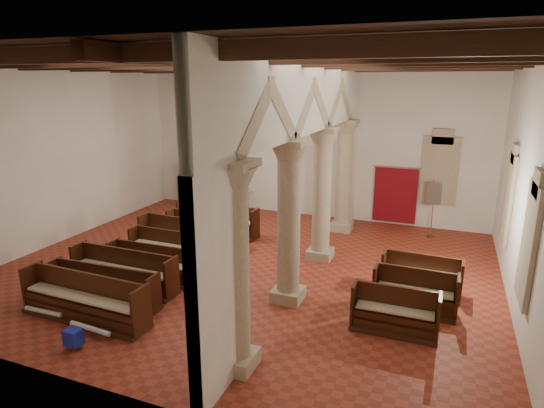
{
  "coord_description": "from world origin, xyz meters",
  "views": [
    {
      "loc": [
        5.27,
        -11.43,
        5.38
      ],
      "look_at": [
        0.58,
        0.5,
        1.9
      ],
      "focal_mm": 30.0,
      "sensor_mm": 36.0,
      "label": 1
    }
  ],
  "objects": [
    {
      "name": "processional_banner",
      "position": [
        4.92,
        4.92,
        0.76
      ],
      "size": [
        0.48,
        0.61,
        2.09
      ],
      "rotation": [
        0.0,
        0.0,
        0.12
      ],
      "color": "#3E2113",
      "rests_on": "floor"
    },
    {
      "name": "aisle_pew_2",
      "position": [
        4.89,
        0.1,
        0.35
      ],
      "size": [
        2.03,
        0.77,
        1.03
      ],
      "rotation": [
        0.0,
        0.0,
        -0.04
      ],
      "color": "#3E2113",
      "rests_on": "floor"
    },
    {
      "name": "nave_pew_4",
      "position": [
        -2.3,
        -0.46,
        0.32
      ],
      "size": [
        2.91,
        0.7,
        0.97
      ],
      "rotation": [
        0.0,
        0.0,
        -0.02
      ],
      "color": "#3E2113",
      "rests_on": "floor"
    },
    {
      "name": "window_back",
      "position": [
        5.0,
        5.98,
        2.2
      ],
      "size": [
        1.0,
        0.03,
        2.2
      ],
      "primitive_type": "cube",
      "color": "#387F68",
      "rests_on": "wall_back"
    },
    {
      "name": "nave_pew_6",
      "position": [
        -2.29,
        1.44,
        0.34
      ],
      "size": [
        2.78,
        0.8,
        1.03
      ],
      "rotation": [
        0.0,
        0.0,
        -0.04
      ],
      "color": "#3E2113",
      "rests_on": "floor"
    },
    {
      "name": "wall_right",
      "position": [
        7.0,
        0.0,
        3.0
      ],
      "size": [
        0.02,
        12.0,
        6.0
      ],
      "primitive_type": "cube",
      "color": "white",
      "rests_on": "floor"
    },
    {
      "name": "ceiling_beams",
      "position": [
        0.0,
        0.0,
        5.82
      ],
      "size": [
        13.8,
        11.8,
        0.3
      ],
      "primitive_type": null,
      "color": "#3E2113",
      "rests_on": "wall_back"
    },
    {
      "name": "hymnal_box_c",
      "position": [
        -0.55,
        -0.12,
        0.27
      ],
      "size": [
        0.42,
        0.38,
        0.35
      ],
      "primitive_type": "cube",
      "rotation": [
        0.0,
        0.0,
        -0.35
      ],
      "color": "#16289C",
      "rests_on": "floor"
    },
    {
      "name": "arcade",
      "position": [
        1.8,
        0.0,
        3.56
      ],
      "size": [
        0.9,
        11.9,
        6.0
      ],
      "color": "#BDAF8D",
      "rests_on": "floor"
    },
    {
      "name": "nave_pew_2",
      "position": [
        -2.49,
        -2.48,
        0.35
      ],
      "size": [
        3.09,
        0.74,
        1.06
      ],
      "rotation": [
        0.0,
        0.0,
        -0.01
      ],
      "color": "#3E2113",
      "rests_on": "floor"
    },
    {
      "name": "tube_heater_a",
      "position": [
        -1.67,
        -4.65,
        0.16
      ],
      "size": [
        1.12,
        0.19,
        0.11
      ],
      "primitive_type": "cylinder",
      "rotation": [
        0.0,
        1.57,
        -0.07
      ],
      "color": "white",
      "rests_on": "floor"
    },
    {
      "name": "nave_pew_0",
      "position": [
        -2.25,
        -4.15,
        0.36
      ],
      "size": [
        3.34,
        0.83,
        1.1
      ],
      "rotation": [
        0.0,
        0.0,
        -0.03
      ],
      "color": "#3E2113",
      "rests_on": "floor"
    },
    {
      "name": "lectern",
      "position": [
        -2.69,
        5.49,
        0.46
      ],
      "size": [
        0.5,
        0.52,
        1.1
      ],
      "rotation": [
        0.0,
        0.0,
        0.19
      ],
      "color": "#321F0F",
      "rests_on": "floor"
    },
    {
      "name": "nave_pew_5",
      "position": [
        -2.53,
        0.36,
        0.37
      ],
      "size": [
        2.99,
        0.93,
        1.11
      ],
      "rotation": [
        0.0,
        0.0,
        -0.06
      ],
      "color": "#3E2113",
      "rests_on": "floor"
    },
    {
      "name": "tube_heater_b",
      "position": [
        -3.24,
        -4.45,
        0.16
      ],
      "size": [
        1.08,
        0.13,
        0.11
      ],
      "primitive_type": "cylinder",
      "rotation": [
        0.0,
        1.57,
        0.02
      ],
      "color": "white",
      "rests_on": "floor"
    },
    {
      "name": "nave_pew_3",
      "position": [
        -2.11,
        -1.71,
        0.32
      ],
      "size": [
        2.75,
        0.66,
        0.97
      ],
      "rotation": [
        0.0,
        0.0,
        0.0
      ],
      "color": "#3E2113",
      "rests_on": "floor"
    },
    {
      "name": "nave_pew_7",
      "position": [
        -2.32,
        2.43,
        0.36
      ],
      "size": [
        3.16,
        0.88,
        1.08
      ],
      "rotation": [
        0.0,
        0.0,
        -0.05
      ],
      "color": "#3E2113",
      "rests_on": "floor"
    },
    {
      "name": "wall_left",
      "position": [
        -7.0,
        0.0,
        3.0
      ],
      "size": [
        0.02,
        12.0,
        6.0
      ],
      "primitive_type": "cube",
      "color": "white",
      "rests_on": "floor"
    },
    {
      "name": "window_right_b",
      "position": [
        6.98,
        2.5,
        2.2
      ],
      "size": [
        0.03,
        1.0,
        2.2
      ],
      "primitive_type": "cube",
      "color": "#387F68",
      "rests_on": "wall_right"
    },
    {
      "name": "hymnal_box_b",
      "position": [
        -1.2,
        -1.64,
        0.26
      ],
      "size": [
        0.4,
        0.37,
        0.32
      ],
      "primitive_type": "cube",
      "rotation": [
        0.0,
        0.0,
        0.4
      ],
      "color": "navy",
      "rests_on": "floor"
    },
    {
      "name": "hymnal_box_a",
      "position": [
        -1.6,
        -5.18,
        0.27
      ],
      "size": [
        0.34,
        0.28,
        0.34
      ],
      "primitive_type": "cube",
      "rotation": [
        0.0,
        0.0,
        -0.02
      ],
      "color": "navy",
      "rests_on": "floor"
    },
    {
      "name": "aisle_pew_0",
      "position": [
        4.49,
        -2.07,
        0.34
      ],
      "size": [
        1.88,
        0.69,
        1.02
      ],
      "rotation": [
        0.0,
        0.0,
        0.01
      ],
      "color": "#3E2113",
      "rests_on": "floor"
    },
    {
      "name": "aisle_pew_1",
      "position": [
        4.82,
        -0.93,
        0.35
      ],
      "size": [
        1.97,
        0.73,
        1.04
      ],
      "rotation": [
        0.0,
        0.0,
        -0.02
      ],
      "color": "#3E2113",
      "rests_on": "floor"
    },
    {
      "name": "wall_back",
      "position": [
        0.0,
        6.0,
        3.0
      ],
      "size": [
        14.0,
        0.02,
        6.0
      ],
      "primitive_type": "cube",
      "color": "white",
      "rests_on": "floor"
    },
    {
      "name": "pipe_organ",
      "position": [
        -4.5,
        5.5,
        1.37
      ],
      "size": [
        2.1,
        0.85,
        4.4
      ],
      "color": "#3E2113",
      "rests_on": "floor"
    },
    {
      "name": "floor",
      "position": [
        0.0,
        0.0,
        0.0
      ],
      "size": [
        14.0,
        14.0,
        0.0
      ],
      "primitive_type": "plane",
      "color": "maroon",
      "rests_on": "ground"
    },
    {
      "name": "nave_pew_1",
      "position": [
        -2.39,
        -3.41,
        0.32
      ],
      "size": [
        3.05,
        0.76,
        0.98
      ],
      "rotation": [
        0.0,
        0.0,
        0.04
      ],
      "color": "#3E2113",
      "rests_on": "floor"
    },
    {
      "name": "ceiling",
      "position": [
        0.0,
        0.0,
        6.0
      ],
      "size": [
        14.0,
        14.0,
        0.0
      ],
      "primitive_type": "plane",
      "rotation": [
        3.14,
        0.0,
        0.0
      ],
      "color": "#322010",
      "rests_on": "wall_back"
    },
    {
      "name": "window_right_a",
      "position": [
        6.98,
        -1.5,
        2.2
      ],
      "size": [
        0.03,
        1.0,
        2.2
      ],
      "primitive_type": "cube",
      "color": "#387F68",
      "rests_on": "wall_right"
    },
    {
      "name": "dossal_curtain",
      "position": [
        3.5,
        5.92,
        1.17
      ],
      "size": [
        1.8,
        0.07,
        2.17
      ],
      "color": "maroon",
      "rests_on": "floor"
    },
    {
      "name": "wall_front",
      "position": [
        0.0,
        -6.0,
        3.0
      ],
      "size": [
        14.0,
        0.02,
        6.0
      ],
      "primitive_type": "cube",
      "color": "white",
      "rests_on": "floor"
    }
  ]
}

